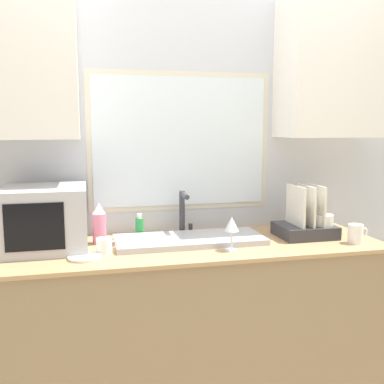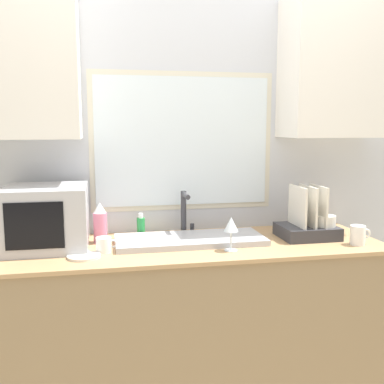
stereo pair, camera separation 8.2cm
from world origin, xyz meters
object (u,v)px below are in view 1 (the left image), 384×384
Objects in this scene: faucet at (183,210)px; dish_rack at (307,224)px; wine_glass at (232,225)px; soap_bottle at (139,226)px; microwave at (45,218)px; spray_bottle at (99,224)px; mug_near_sink at (104,246)px.

dish_rack is at bearing -16.85° from faucet.
soap_bottle is at bearing 136.31° from wine_glass.
microwave is at bearing 165.18° from wine_glass.
soap_bottle is (-0.25, 0.02, -0.09)m from faucet.
faucet is 0.26m from soap_bottle.
microwave is 0.28m from spray_bottle.
microwave is at bearing 152.79° from mug_near_sink.
spray_bottle is at bearing -154.82° from soap_bottle.
microwave is 0.34m from mug_near_sink.
spray_bottle reaches higher than mug_near_sink.
spray_bottle is at bearing -170.21° from faucet.
soap_bottle is (0.22, 0.10, -0.05)m from spray_bottle.
microwave is (-0.74, -0.13, 0.01)m from faucet.
wine_glass is at bearing -14.82° from microwave.
dish_rack is at bearing -13.85° from soap_bottle.
dish_rack reaches higher than faucet.
spray_bottle is (-1.13, 0.12, 0.03)m from dish_rack.
dish_rack reaches higher than mug_near_sink.
faucet is 0.83× the size of dish_rack.
soap_bottle is (-0.91, 0.22, -0.02)m from dish_rack.
faucet is 0.70m from dish_rack.
microwave is 1.87× the size of spray_bottle.
mug_near_sink is (-0.45, -0.28, -0.11)m from faucet.
microwave is 0.93m from wine_glass.
spray_bottle is 1.67× the size of soap_bottle.
soap_bottle is 1.25× the size of mug_near_sink.
faucet is at bearing 10.14° from microwave.
dish_rack is at bearing -6.02° from spray_bottle.
soap_bottle is at bearing 55.48° from mug_near_sink.
mug_near_sink is at bearing -124.52° from soap_bottle.
dish_rack is 2.33× the size of soap_bottle.
faucet is 0.62× the size of microwave.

